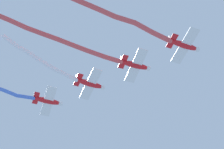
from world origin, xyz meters
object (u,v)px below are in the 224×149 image
(airplane_lead, at_px, (185,45))
(airplane_right_wing, at_px, (90,84))
(airplane_left_wing, at_px, (136,65))
(airplane_slot, at_px, (48,101))

(airplane_lead, xyz_separation_m, airplane_right_wing, (-10.52, 15.38, 0.50))
(airplane_right_wing, bearing_deg, airplane_lead, -50.57)
(airplane_left_wing, distance_m, airplane_slot, 18.63)
(airplane_left_wing, xyz_separation_m, airplane_slot, (-10.52, 15.37, 0.50))
(airplane_right_wing, bearing_deg, airplane_slot, 129.49)
(airplane_left_wing, relative_size, airplane_right_wing, 1.01)
(airplane_lead, distance_m, airplane_left_wing, 9.31)
(airplane_lead, distance_m, airplane_right_wing, 18.64)
(airplane_left_wing, xyz_separation_m, airplane_right_wing, (-5.26, 7.70, 0.25))
(airplane_slot, bearing_deg, airplane_lead, -45.38)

